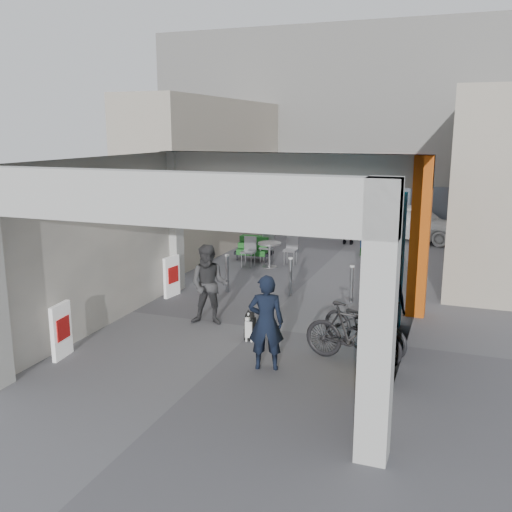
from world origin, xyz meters
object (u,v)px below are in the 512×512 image
at_px(cafe_set, 269,254).
at_px(man_back_turned, 209,285).
at_px(border_collie, 251,328).
at_px(man_elderly, 386,299).
at_px(produce_stand, 254,251).
at_px(man_with_dog, 266,322).
at_px(bicycle_rear, 353,334).
at_px(bicycle_front, 364,325).
at_px(white_van, 413,222).
at_px(man_crates, 349,221).

distance_m(cafe_set, man_back_turned, 5.58).
xyz_separation_m(border_collie, man_elderly, (2.41, 1.10, 0.52)).
xyz_separation_m(produce_stand, border_collie, (2.38, -6.52, -0.05)).
bearing_deg(border_collie, cafe_set, 108.16).
distance_m(man_with_dog, bicycle_rear, 1.57).
bearing_deg(bicycle_front, man_back_turned, 111.36).
height_order(man_with_dog, white_van, man_with_dog).
xyz_separation_m(cafe_set, man_crates, (1.63, 4.00, 0.52)).
distance_m(cafe_set, man_elderly, 6.51).
bearing_deg(border_collie, man_with_dog, -56.31).
xyz_separation_m(man_elderly, bicycle_front, (-0.26, -0.85, -0.28)).
bearing_deg(cafe_set, bicycle_rear, -59.76).
height_order(man_with_dog, bicycle_front, man_with_dog).
bearing_deg(border_collie, man_elderly, 26.80).
relative_size(cafe_set, border_collie, 2.35).
height_order(man_elderly, bicycle_rear, man_elderly).
xyz_separation_m(man_with_dog, man_crates, (-0.83, 11.27, 0.00)).
relative_size(man_with_dog, man_back_turned, 0.97).
height_order(cafe_set, white_van, white_van).
bearing_deg(produce_stand, man_elderly, -48.10).
bearing_deg(man_with_dog, cafe_set, -87.68).
xyz_separation_m(produce_stand, man_back_turned, (1.23, -5.95, 0.56)).
relative_size(man_crates, white_van, 0.42).
distance_m(border_collie, white_van, 11.85).
bearing_deg(bicycle_front, man_with_dog, 161.92).
xyz_separation_m(produce_stand, bicycle_front, (4.53, -6.27, 0.19)).
bearing_deg(bicycle_rear, bicycle_front, 3.29).
relative_size(bicycle_rear, white_van, 0.45).
relative_size(man_back_turned, bicycle_front, 0.91).
relative_size(border_collie, bicycle_rear, 0.35).
distance_m(man_crates, bicycle_front, 10.10).
xyz_separation_m(border_collie, white_van, (1.96, 11.68, 0.43)).
height_order(man_elderly, bicycle_front, man_elderly).
relative_size(man_with_dog, man_crates, 1.00).
bearing_deg(cafe_set, man_crates, 67.79).
xyz_separation_m(cafe_set, man_back_turned, (0.59, -5.52, 0.53)).
relative_size(cafe_set, bicycle_front, 0.79).
bearing_deg(white_van, bicycle_rear, -163.19).
xyz_separation_m(border_collie, man_back_turned, (-1.15, 0.57, 0.60)).
bearing_deg(man_back_turned, white_van, 62.85).
xyz_separation_m(border_collie, bicycle_front, (2.15, 0.25, 0.24)).
height_order(cafe_set, bicycle_front, bicycle_front).
bearing_deg(bicycle_front, bicycle_rear, -160.51).
xyz_separation_m(man_with_dog, man_elderly, (1.69, 2.28, -0.06)).
bearing_deg(produce_stand, bicycle_front, -53.76).
xyz_separation_m(produce_stand, white_van, (4.33, 5.16, 0.38)).
relative_size(border_collie, man_back_turned, 0.37).
relative_size(cafe_set, produce_stand, 1.31).
relative_size(man_elderly, bicycle_rear, 0.86).
bearing_deg(bicycle_rear, border_collie, 89.13).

